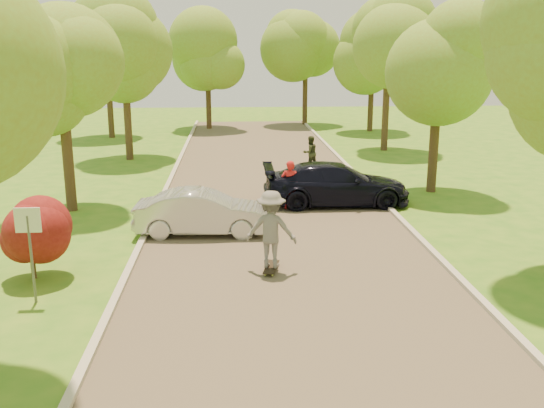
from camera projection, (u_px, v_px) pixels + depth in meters
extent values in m
plane|color=#34741B|center=(321.00, 391.00, 9.95)|extent=(100.00, 100.00, 0.00)
cube|color=#4C4438|center=(282.00, 241.00, 17.68)|extent=(8.00, 60.00, 0.01)
cube|color=#B2AD9E|center=(141.00, 242.00, 17.41)|extent=(0.18, 60.00, 0.12)
cube|color=#B2AD9E|center=(418.00, 237.00, 17.92)|extent=(0.18, 60.00, 0.12)
cylinder|color=#59595E|center=(32.00, 260.00, 13.20)|extent=(0.06, 0.06, 2.00)
cube|color=white|center=(28.00, 220.00, 12.97)|extent=(0.55, 0.04, 0.55)
cylinder|color=#382619|center=(33.00, 265.00, 14.77)|extent=(0.12, 0.12, 0.70)
sphere|color=#590F0F|center=(30.00, 235.00, 14.59)|extent=(1.70, 1.70, 1.70)
cylinder|color=#382619|center=(69.00, 166.00, 20.71)|extent=(0.36, 0.36, 3.15)
sphere|color=olive|center=(61.00, 82.00, 20.00)|extent=(4.20, 4.20, 4.20)
sphere|color=olive|center=(79.00, 62.00, 19.88)|extent=(3.15, 3.15, 3.15)
cylinder|color=#382619|center=(128.00, 122.00, 30.31)|extent=(0.36, 0.36, 3.83)
sphere|color=olive|center=(124.00, 53.00, 29.48)|extent=(4.80, 4.80, 4.80)
sphere|color=olive|center=(138.00, 38.00, 29.34)|extent=(3.60, 3.60, 3.60)
cylinder|color=#382619|center=(434.00, 149.00, 23.47)|extent=(0.36, 0.36, 3.38)
sphere|color=olive|center=(439.00, 70.00, 22.72)|extent=(4.40, 4.40, 4.40)
sphere|color=olive|center=(457.00, 52.00, 22.59)|extent=(3.30, 3.30, 3.30)
cylinder|color=#382619|center=(385.00, 113.00, 33.08)|extent=(0.36, 0.36, 4.05)
sphere|color=olive|center=(389.00, 46.00, 32.19)|extent=(5.20, 5.20, 5.20)
sphere|color=olive|center=(404.00, 31.00, 32.05)|extent=(3.90, 3.90, 3.90)
cylinder|color=#382619|center=(110.00, 109.00, 37.92)|extent=(0.36, 0.36, 3.60)
sphere|color=olive|center=(107.00, 55.00, 37.10)|extent=(5.00, 5.00, 5.00)
sphere|color=olive|center=(118.00, 42.00, 36.96)|extent=(3.75, 3.75, 3.75)
cylinder|color=#382619|center=(371.00, 103.00, 40.91)|extent=(0.36, 0.36, 3.83)
sphere|color=olive|center=(373.00, 51.00, 40.06)|extent=(5.00, 5.00, 5.00)
sphere|color=olive|center=(385.00, 39.00, 39.92)|extent=(3.75, 3.75, 3.75)
cylinder|color=#382619|center=(209.00, 104.00, 42.19)|extent=(0.36, 0.36, 3.38)
sphere|color=olive|center=(207.00, 58.00, 41.41)|extent=(4.80, 4.80, 4.80)
sphere|color=olive|center=(218.00, 48.00, 41.28)|extent=(3.60, 3.60, 3.60)
cylinder|color=#382619|center=(305.00, 100.00, 44.55)|extent=(0.36, 0.36, 3.60)
sphere|color=olive|center=(306.00, 54.00, 43.72)|extent=(5.00, 5.00, 5.00)
sphere|color=olive|center=(316.00, 43.00, 43.58)|extent=(3.75, 3.75, 3.75)
imported|color=#B8B9BD|center=(203.00, 212.00, 18.25)|extent=(4.15, 1.59, 1.35)
imported|color=black|center=(336.00, 184.00, 21.69)|extent=(5.25, 2.17, 1.52)
cube|color=black|center=(271.00, 267.00, 15.29)|extent=(0.49, 1.04, 0.02)
cylinder|color=#BFCC4C|center=(277.00, 265.00, 15.64)|extent=(0.05, 0.08, 0.08)
cylinder|color=#BFCC4C|center=(270.00, 264.00, 15.67)|extent=(0.05, 0.08, 0.08)
cylinder|color=#BFCC4C|center=(273.00, 275.00, 14.96)|extent=(0.05, 0.08, 0.08)
cylinder|color=#BFCC4C|center=(265.00, 274.00, 14.98)|extent=(0.05, 0.08, 0.08)
imported|color=slate|center=(271.00, 229.00, 15.05)|extent=(1.39, 0.99, 1.96)
imported|color=red|center=(290.00, 185.00, 21.02)|extent=(0.70, 0.54, 1.73)
imported|color=#272F1C|center=(310.00, 153.00, 28.17)|extent=(0.93, 0.85, 1.54)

